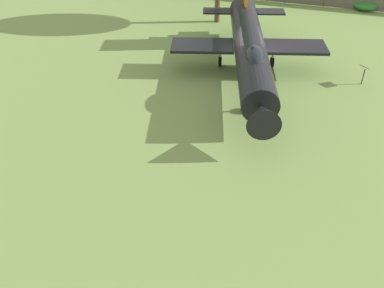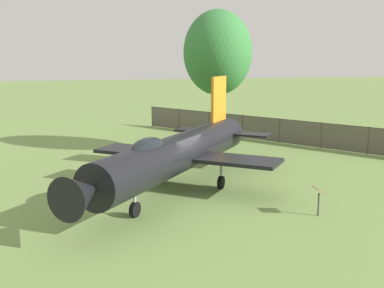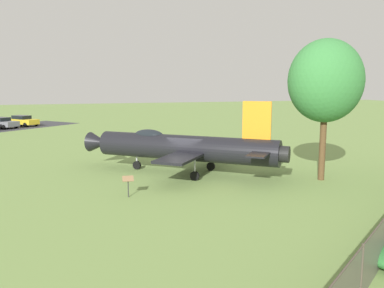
{
  "view_description": "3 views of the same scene",
  "coord_description": "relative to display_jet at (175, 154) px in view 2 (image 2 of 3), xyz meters",
  "views": [
    {
      "loc": [
        -15.47,
        15.46,
        11.26
      ],
      "look_at": [
        -4.99,
        7.68,
        1.5
      ],
      "focal_mm": 38.9,
      "sensor_mm": 36.0,
      "label": 1
    },
    {
      "loc": [
        -20.45,
        4.46,
        6.11
      ],
      "look_at": [
        1.3,
        -0.93,
        1.92
      ],
      "focal_mm": 44.76,
      "sensor_mm": 36.0,
      "label": 2
    },
    {
      "loc": [
        -7.24,
        -25.38,
        6.08
      ],
      "look_at": [
        0.29,
        -0.51,
        2.11
      ],
      "focal_mm": 37.08,
      "sensor_mm": 36.0,
      "label": 3
    }
  ],
  "objects": [
    {
      "name": "ground_plane",
      "position": [
        0.3,
        -0.24,
        -1.82
      ],
      "size": [
        200.0,
        200.0,
        0.0
      ],
      "primitive_type": "plane",
      "color": "#75934C"
    },
    {
      "name": "display_jet",
      "position": [
        0.0,
        0.0,
        0.0
      ],
      "size": [
        12.73,
        11.13,
        5.0
      ],
      "rotation": [
        0.0,
        0.0,
        2.47
      ],
      "color": "black",
      "rests_on": "ground_plane"
    },
    {
      "name": "shade_tree",
      "position": [
        8.11,
        -4.38,
        4.4
      ],
      "size": [
        4.77,
        4.11,
        8.81
      ],
      "color": "brown",
      "rests_on": "ground_plane"
    },
    {
      "name": "perimeter_fence",
      "position": [
        9.31,
        -10.65,
        -0.89
      ],
      "size": [
        22.69,
        16.74,
        1.75
      ],
      "rotation": [
        0.0,
        0.0,
        6.92
      ],
      "color": "#4C4238",
      "rests_on": "ground_plane"
    },
    {
      "name": "info_plaque",
      "position": [
        -4.22,
        -4.74,
        -0.96
      ],
      "size": [
        0.62,
        0.43,
        1.14
      ],
      "color": "#333333",
      "rests_on": "ground_plane"
    }
  ]
}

